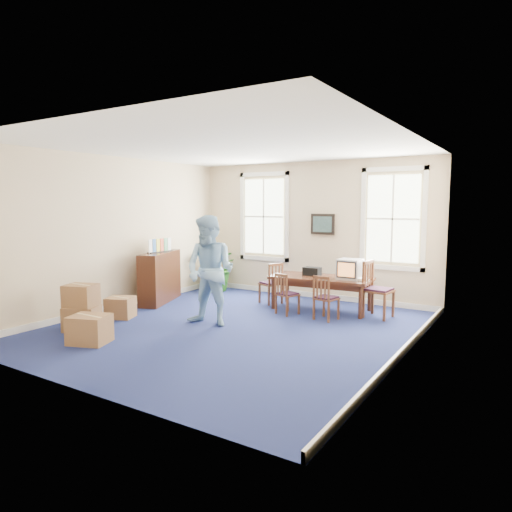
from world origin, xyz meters
The scene contains 25 objects.
floor centered at (0.00, 0.00, 0.00)m, with size 6.50×6.50×0.00m, color navy.
ceiling centered at (0.00, 0.00, 3.20)m, with size 6.50×6.50×0.00m, color white.
wall_back centered at (0.00, 3.25, 1.60)m, with size 6.50×6.50×0.00m, color beige.
wall_front centered at (0.00, -3.25, 1.60)m, with size 6.50×6.50×0.00m, color beige.
wall_left centered at (-3.00, 0.00, 1.60)m, with size 6.50×6.50×0.00m, color beige.
wall_right centered at (3.00, 0.00, 1.60)m, with size 6.50×6.50×0.00m, color beige.
baseboard_back centered at (0.00, 3.22, 0.06)m, with size 6.00×0.04×0.12m, color white.
baseboard_left centered at (-2.97, 0.00, 0.06)m, with size 0.04×6.50×0.12m, color white.
baseboard_right centered at (2.97, 0.00, 0.06)m, with size 0.04×6.50×0.12m, color white.
window_left centered at (-1.30, 3.23, 1.90)m, with size 1.40×0.12×2.20m, color white, non-canonical shape.
window_right centered at (1.90, 3.23, 1.90)m, with size 1.40×0.12×2.20m, color white, non-canonical shape.
wall_picture centered at (0.30, 3.20, 1.75)m, with size 0.58×0.06×0.48m, color black, non-canonical shape.
conference_table centered at (0.75, 2.13, 0.35)m, with size 2.06×0.94×0.70m, color #401F12, non-canonical shape.
crt_tv centered at (1.36, 2.18, 0.91)m, with size 0.45×0.49×0.41m, color #B7B7BC, non-canonical shape.
game_console centered at (1.65, 2.13, 0.73)m, with size 0.16×0.20×0.05m, color white.
equipment_bag centered at (0.52, 2.18, 0.79)m, with size 0.35×0.23×0.18m, color black.
chair_near_left centered at (0.33, 1.43, 0.42)m, with size 0.38×0.38×0.84m, color brown, non-canonical shape.
chair_near_right centered at (1.18, 1.43, 0.43)m, with size 0.39×0.39×0.87m, color brown, non-canonical shape.
chair_end_left centered at (-0.47, 2.13, 0.46)m, with size 0.41×0.41×0.92m, color brown, non-canonical shape.
chair_end_right centered at (1.97, 2.13, 0.56)m, with size 0.50×0.50×1.11m, color brown, non-canonical shape.
man centered at (-0.48, -0.05, 1.01)m, with size 0.98×0.76×2.01m, color #8AB8DC.
credenza centered at (-2.68, 0.94, 0.59)m, with size 0.43×1.49×1.17m, color #401F12.
brochure_rack centered at (-2.66, 0.94, 1.34)m, with size 0.13×0.74×0.33m, color #99999E, non-canonical shape.
potted_plant centered at (-2.33, 2.66, 0.64)m, with size 1.16×1.01×1.29m, color #1B5614.
cardboard_boxes centered at (-1.98, -1.42, 0.43)m, with size 1.50×1.50×0.86m, color olive, non-canonical shape.
Camera 1 is at (4.57, -6.58, 2.22)m, focal length 32.00 mm.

